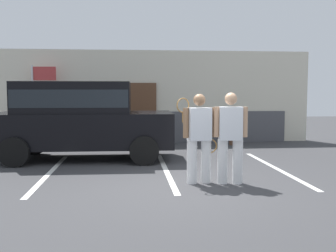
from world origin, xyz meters
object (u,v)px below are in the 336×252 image
(tennis_player_man, at_px, (199,137))
(potted_plant_by_porch, at_px, (234,134))
(flag_pole, at_px, (39,90))
(parked_suv, at_px, (81,116))
(tennis_player_woman, at_px, (230,137))

(tennis_player_man, xyz_separation_m, potted_plant_by_porch, (2.17, 5.40, -0.55))
(potted_plant_by_porch, distance_m, flag_pole, 6.69)
(parked_suv, xyz_separation_m, tennis_player_woman, (3.24, -3.08, -0.22))
(tennis_player_man, bearing_deg, tennis_player_woman, 163.10)
(tennis_player_woman, bearing_deg, potted_plant_by_porch, -98.52)
(parked_suv, height_order, flag_pole, flag_pole)
(tennis_player_woman, xyz_separation_m, potted_plant_by_porch, (1.57, 5.49, -0.55))
(parked_suv, bearing_deg, tennis_player_man, -47.43)
(tennis_player_woman, bearing_deg, parked_suv, -36.17)
(parked_suv, relative_size, flag_pole, 1.74)
(parked_suv, relative_size, tennis_player_woman, 2.60)
(tennis_player_woman, relative_size, flag_pole, 0.67)
(potted_plant_by_porch, height_order, flag_pole, flag_pole)
(parked_suv, bearing_deg, tennis_player_woman, -42.40)
(tennis_player_woman, bearing_deg, tennis_player_man, -1.02)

